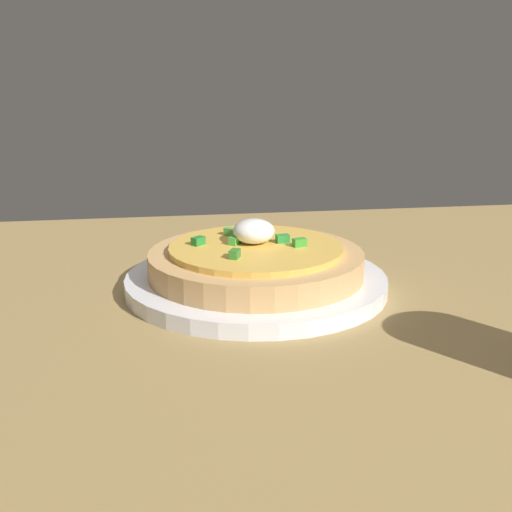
# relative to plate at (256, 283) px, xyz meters

# --- Properties ---
(dining_table) EXTENTS (1.15, 0.85, 0.03)m
(dining_table) POSITION_rel_plate_xyz_m (0.02, 0.09, -0.02)
(dining_table) COLOR #9B7E4A
(dining_table) RESTS_ON ground
(plate) EXTENTS (0.26, 0.26, 0.02)m
(plate) POSITION_rel_plate_xyz_m (0.00, 0.00, 0.00)
(plate) COLOR white
(plate) RESTS_ON dining_table
(pizza) EXTENTS (0.21, 0.21, 0.05)m
(pizza) POSITION_rel_plate_xyz_m (0.00, -0.00, 0.02)
(pizza) COLOR tan
(pizza) RESTS_ON plate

